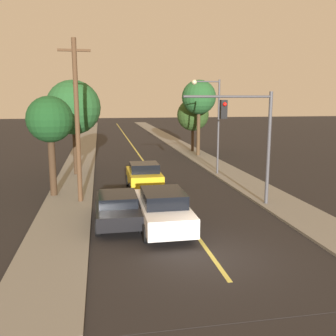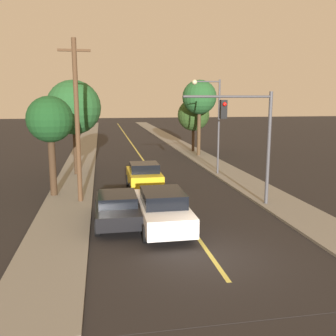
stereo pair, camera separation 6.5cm
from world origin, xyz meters
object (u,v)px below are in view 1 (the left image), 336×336
at_px(traffic_signal_mast, 250,129).
at_px(tree_left_near, 50,121).
at_px(car_near_lane_second, 144,176).
at_px(streetlamp_right, 212,113).
at_px(tree_right_far, 193,115).
at_px(car_near_lane_front, 163,208).
at_px(utility_pole_left, 77,119).
at_px(tree_left_far, 73,108).
at_px(tree_right_near, 199,98).
at_px(car_outer_lane_front, 118,207).

bearing_deg(traffic_signal_mast, tree_left_near, 159.65).
relative_size(car_near_lane_second, streetlamp_right, 0.58).
bearing_deg(tree_right_far, traffic_signal_mast, -96.02).
distance_m(traffic_signal_mast, tree_right_far, 20.10).
bearing_deg(car_near_lane_front, utility_pole_left, 128.75).
xyz_separation_m(car_near_lane_front, tree_left_near, (-5.19, 6.11, 3.43)).
bearing_deg(traffic_signal_mast, tree_right_far, 83.98).
xyz_separation_m(car_near_lane_front, tree_left_far, (-4.32, 12.07, 3.99)).
xyz_separation_m(car_near_lane_front, utility_pole_left, (-3.66, 4.55, 3.57)).
relative_size(car_near_lane_front, traffic_signal_mast, 0.90).
bearing_deg(tree_right_near, traffic_signal_mast, -96.51).
bearing_deg(tree_left_near, tree_left_far, 81.66).
bearing_deg(utility_pole_left, tree_left_far, 95.02).
height_order(car_outer_lane_front, streetlamp_right, streetlamp_right).
relative_size(car_near_lane_second, traffic_signal_mast, 0.68).
distance_m(car_near_lane_second, car_outer_lane_front, 6.24).
xyz_separation_m(streetlamp_right, utility_pole_left, (-8.93, -5.97, -0.03)).
distance_m(streetlamp_right, tree_right_far, 12.01).
height_order(car_near_lane_second, streetlamp_right, streetlamp_right).
height_order(car_near_lane_second, tree_left_near, tree_left_near).
bearing_deg(tree_left_far, streetlamp_right, -9.14).
xyz_separation_m(car_near_lane_front, streetlamp_right, (5.27, 10.53, 3.60)).
bearing_deg(tree_right_near, tree_left_near, -131.51).
bearing_deg(car_near_lane_second, tree_left_far, 129.63).
xyz_separation_m(utility_pole_left, tree_left_near, (-1.53, 1.56, -0.14)).
relative_size(streetlamp_right, tree_left_far, 1.00).
relative_size(car_outer_lane_front, utility_pole_left, 0.54).
relative_size(car_near_lane_front, tree_right_far, 0.95).
bearing_deg(tree_left_far, traffic_signal_mast, -46.72).
distance_m(car_near_lane_second, utility_pole_left, 5.60).
xyz_separation_m(streetlamp_right, tree_left_far, (-9.59, 1.54, 0.39)).
bearing_deg(car_outer_lane_front, tree_right_far, 67.87).
bearing_deg(tree_left_near, car_outer_lane_front, -57.47).
xyz_separation_m(traffic_signal_mast, tree_left_near, (-9.96, 3.69, 0.30)).
bearing_deg(car_near_lane_front, streetlamp_right, 63.39).
bearing_deg(traffic_signal_mast, utility_pole_left, 165.78).
height_order(utility_pole_left, tree_right_near, utility_pole_left).
bearing_deg(tree_left_near, utility_pole_left, -45.45).
distance_m(car_near_lane_second, streetlamp_right, 7.36).
xyz_separation_m(car_outer_lane_front, traffic_signal_mast, (6.64, 1.51, 3.23)).
bearing_deg(streetlamp_right, tree_left_far, 170.86).
bearing_deg(car_near_lane_front, traffic_signal_mast, 26.89).
distance_m(tree_left_far, tree_right_near, 13.37).
relative_size(car_near_lane_front, streetlamp_right, 0.76).
xyz_separation_m(car_near_lane_front, car_outer_lane_front, (-1.87, 0.91, -0.11)).
height_order(traffic_signal_mast, tree_left_near, traffic_signal_mast).
bearing_deg(tree_right_near, car_near_lane_front, -108.97).
relative_size(car_near_lane_second, tree_right_near, 0.54).
xyz_separation_m(car_outer_lane_front, tree_right_far, (8.75, 21.50, 3.08)).
height_order(traffic_signal_mast, streetlamp_right, streetlamp_right).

